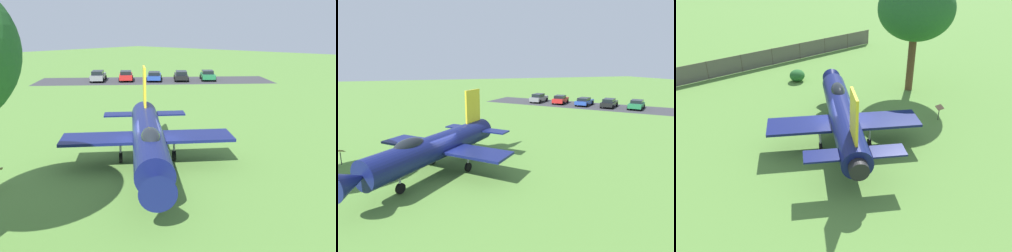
# 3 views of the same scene
# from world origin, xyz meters

# --- Properties ---
(ground_plane) EXTENTS (200.00, 200.00, 0.00)m
(ground_plane) POSITION_xyz_m (0.00, 0.00, 0.00)
(ground_plane) COLOR #568438
(parking_strip) EXTENTS (30.00, 29.34, 0.00)m
(parking_strip) POSITION_xyz_m (-22.61, 25.48, 0.00)
(parking_strip) COLOR #38383D
(parking_strip) RESTS_ON ground_plane
(display_jet) EXTENTS (10.98, 10.76, 5.11)m
(display_jet) POSITION_xyz_m (0.26, -0.25, 1.86)
(display_jet) COLOR #111951
(display_jet) RESTS_ON ground_plane
(info_plaque) EXTENTS (0.57, 0.70, 1.14)m
(info_plaque) POSITION_xyz_m (-3.68, -6.54, 0.85)
(info_plaque) COLOR #333333
(info_plaque) RESTS_ON ground_plane
(parked_car_green) EXTENTS (4.15, 4.43, 1.40)m
(parked_car_green) POSITION_xyz_m (-17.01, 31.00, 0.74)
(parked_car_green) COLOR #1E6B3D
(parked_car_green) RESTS_ON ground_plane
(parked_car_black) EXTENTS (4.50, 4.78, 1.42)m
(parked_car_black) POSITION_xyz_m (-19.75, 28.10, 0.75)
(parked_car_black) COLOR black
(parked_car_black) RESTS_ON ground_plane
(parked_car_blue) EXTENTS (4.46, 4.76, 1.34)m
(parked_car_blue) POSITION_xyz_m (-22.59, 25.36, 0.71)
(parked_car_blue) COLOR #23429E
(parked_car_blue) RESTS_ON ground_plane
(parked_car_red) EXTENTS (4.24, 4.20, 1.49)m
(parked_car_red) POSITION_xyz_m (-25.58, 22.51, 0.78)
(parked_car_red) COLOR red
(parked_car_red) RESTS_ON ground_plane
(parked_car_gray) EXTENTS (4.52, 4.62, 1.55)m
(parked_car_gray) POSITION_xyz_m (-28.46, 19.71, 0.80)
(parked_car_gray) COLOR slate
(parked_car_gray) RESTS_ON ground_plane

